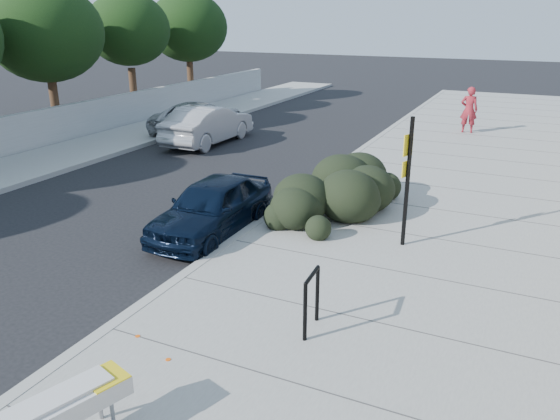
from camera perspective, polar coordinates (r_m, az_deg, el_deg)
The scene contains 15 objects.
ground at distance 10.78m, azimuth -10.34°, elevation -7.56°, with size 120.00×120.00×0.00m, color black.
sidewalk_near at distance 13.58m, azimuth 22.89°, elevation -2.63°, with size 11.20×50.00×0.15m, color gray.
sidewalk_far at distance 20.42m, azimuth -24.32°, elevation 4.38°, with size 3.00×50.00×0.15m, color gray.
curb_near at distance 14.74m, azimuth 0.82°, elevation 0.76°, with size 0.22×50.00×0.17m, color #9E9E99.
curb_far at distance 19.32m, azimuth -21.38°, elevation 4.02°, with size 0.22×50.00×0.17m, color #9E9E99.
tree_far_d at distance 24.74m, azimuth -23.34°, elevation 16.66°, with size 4.60×4.60×6.16m.
tree_far_e at distance 28.36m, azimuth -15.59°, elevation 17.70°, with size 4.00×4.00×5.90m.
tree_far_f at distance 32.34m, azimuth -9.62°, elevation 18.31°, with size 4.40×4.40×6.07m.
bike_rack at distance 8.62m, azimuth 3.32°, elevation -8.98°, with size 0.11×0.68×1.00m.
sign_post at distance 11.72m, azimuth 13.17°, elevation 3.61°, with size 0.16×0.31×2.80m.
hedge at distance 13.77m, azimuth 6.15°, elevation 2.78°, with size 1.97×3.94×1.48m, color black.
sedan_navy at distance 12.81m, azimuth -7.12°, elevation 0.36°, with size 1.57×3.90×1.33m, color black.
wagon_silver at distance 22.09m, azimuth -7.51°, elevation 8.85°, with size 1.60×4.60×1.52m, color #A8A8AC.
suv_silver at distance 24.23m, azimuth -8.48°, elevation 9.58°, with size 2.24×4.85×1.35m, color #9C9EA2.
pedestrian at distance 24.54m, azimuth 19.14°, elevation 9.86°, with size 0.70×0.46×1.91m, color maroon.
Camera 1 is at (5.75, -7.69, 4.90)m, focal length 35.00 mm.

